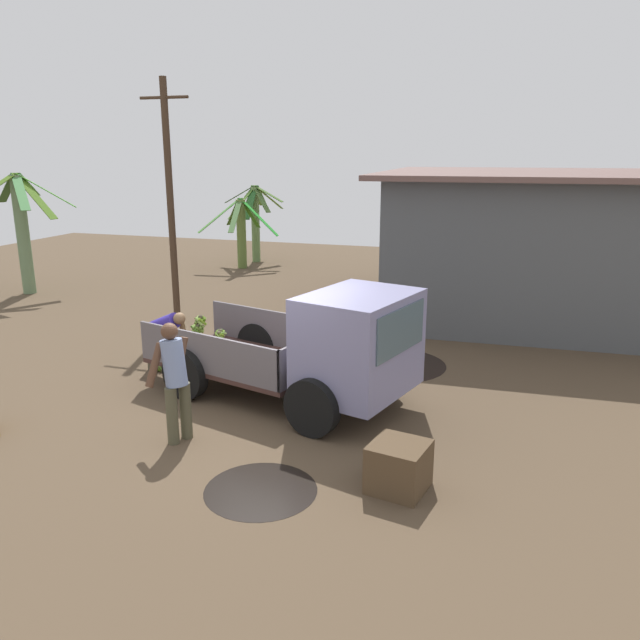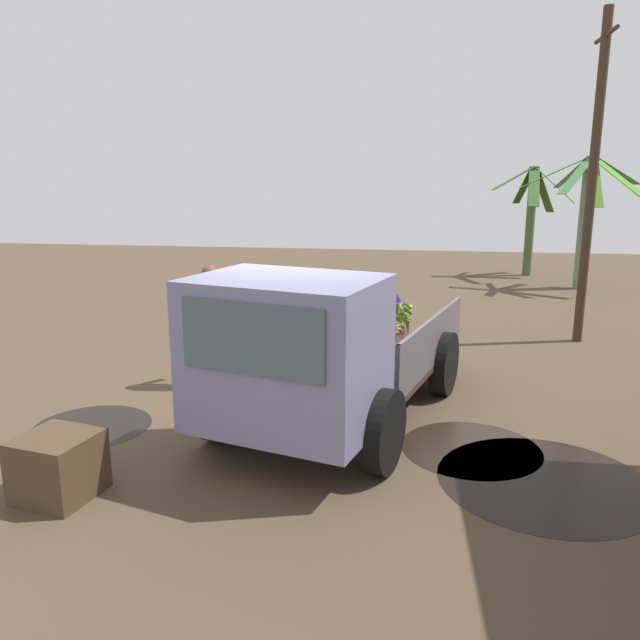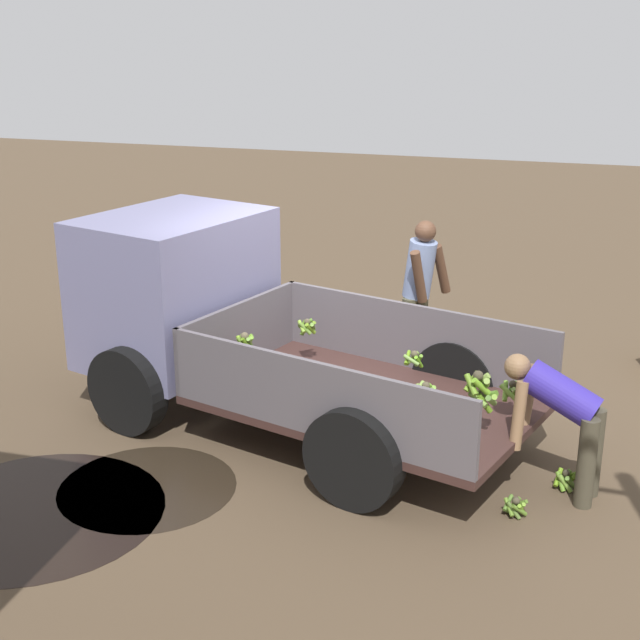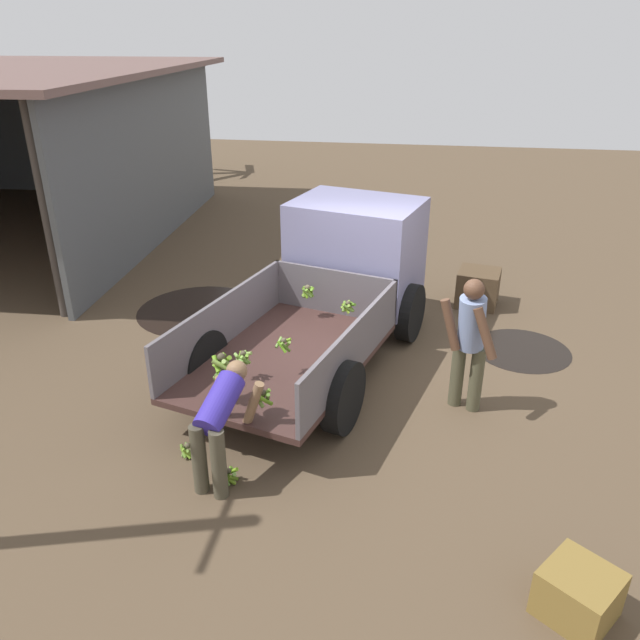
{
  "view_description": "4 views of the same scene",
  "coord_description": "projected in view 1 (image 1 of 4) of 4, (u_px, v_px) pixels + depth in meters",
  "views": [
    {
      "loc": [
        3.65,
        -8.48,
        4.01
      ],
      "look_at": [
        0.75,
        0.6,
        1.43
      ],
      "focal_mm": 35.0,
      "sensor_mm": 36.0,
      "label": 1
    },
    {
      "loc": [
        7.39,
        1.57,
        2.94
      ],
      "look_at": [
        -0.92,
        0.29,
        0.99
      ],
      "focal_mm": 35.0,
      "sensor_mm": 36.0,
      "label": 2
    },
    {
      "loc": [
        -2.64,
        8.3,
        3.82
      ],
      "look_at": [
        -0.25,
        0.75,
        1.16
      ],
      "focal_mm": 50.0,
      "sensor_mm": 36.0,
      "label": 3
    },
    {
      "loc": [
        -7.51,
        -0.54,
        4.31
      ],
      "look_at": [
        -0.65,
        0.54,
        1.01
      ],
      "focal_mm": 35.0,
      "sensor_mm": 36.0,
      "label": 4
    }
  ],
  "objects": [
    {
      "name": "mud_patch_2",
      "position": [
        351.0,
        372.0,
        11.74
      ],
      "size": [
        1.53,
        1.53,
        0.01
      ],
      "primitive_type": "cylinder",
      "color": "black",
      "rests_on": "ground"
    },
    {
      "name": "person_foreground_visitor",
      "position": [
        175.0,
        376.0,
        8.74
      ],
      "size": [
        0.58,
        0.71,
        1.73
      ],
      "rotation": [
        0.0,
        0.0,
        2.75
      ],
      "color": "#4C4A34",
      "rests_on": "ground"
    },
    {
      "name": "person_worker_loading",
      "position": [
        164.0,
        333.0,
        11.63
      ],
      "size": [
        0.87,
        0.67,
        1.18
      ],
      "rotation": [
        0.0,
        0.0,
        -0.21
      ],
      "color": "#474131",
      "rests_on": "ground"
    },
    {
      "name": "warehouse_shed",
      "position": [
        592.0,
        211.0,
        15.28
      ],
      "size": [
        9.36,
        7.79,
        3.54
      ],
      "rotation": [
        0.0,
        0.0,
        0.04
      ],
      "color": "#4F5255",
      "rests_on": "ground"
    },
    {
      "name": "banana_bunch_on_ground_1",
      "position": [
        192.0,
        359.0,
        12.17
      ],
      "size": [
        0.21,
        0.2,
        0.17
      ],
      "color": "#4C4531",
      "rests_on": "ground"
    },
    {
      "name": "banana_bunch_on_ground_0",
      "position": [
        160.0,
        366.0,
        11.75
      ],
      "size": [
        0.2,
        0.2,
        0.18
      ],
      "color": "#433C2B",
      "rests_on": "ground"
    },
    {
      "name": "ground",
      "position": [
        264.0,
        412.0,
        9.92
      ],
      "size": [
        36.0,
        36.0,
        0.0
      ],
      "primitive_type": "plane",
      "color": "brown"
    },
    {
      "name": "utility_pole",
      "position": [
        170.0,
        200.0,
        14.55
      ],
      "size": [
        1.21,
        0.16,
        5.63
      ],
      "color": "#423022",
      "rests_on": "ground"
    },
    {
      "name": "wooden_crate_1",
      "position": [
        399.0,
        467.0,
        7.59
      ],
      "size": [
        0.78,
        0.78,
        0.6
      ],
      "primitive_type": "cube",
      "rotation": [
        0.0,
        0.0,
        2.95
      ],
      "color": "#4C3925",
      "rests_on": "ground"
    },
    {
      "name": "mud_patch_0",
      "position": [
        392.0,
        364.0,
        12.15
      ],
      "size": [
        2.08,
        2.08,
        0.01
      ],
      "primitive_type": "cylinder",
      "color": "black",
      "rests_on": "ground"
    },
    {
      "name": "cargo_truck",
      "position": [
        332.0,
        348.0,
        9.78
      ],
      "size": [
        4.84,
        3.04,
        1.96
      ],
      "rotation": [
        0.0,
        0.0,
        -0.28
      ],
      "color": "#3F2723",
      "rests_on": "ground"
    },
    {
      "name": "mud_patch_1",
      "position": [
        261.0,
        490.0,
        7.63
      ],
      "size": [
        1.39,
        1.39,
        0.01
      ],
      "primitive_type": "cylinder",
      "color": "black",
      "rests_on": "ground"
    },
    {
      "name": "banana_palm_4",
      "position": [
        23.0,
        230.0,
        17.77
      ],
      "size": [
        2.22,
        3.12,
        3.44
      ],
      "color": "#68835B",
      "rests_on": "ground"
    },
    {
      "name": "banana_palm_3",
      "position": [
        256.0,
        220.0,
        23.07
      ],
      "size": [
        2.28,
        2.29,
        2.81
      ],
      "color": "#698B50",
      "rests_on": "ground"
    },
    {
      "name": "banana_palm_1",
      "position": [
        241.0,
        232.0,
        21.86
      ],
      "size": [
        2.6,
        2.14,
        2.45
      ],
      "color": "olive",
      "rests_on": "ground"
    }
  ]
}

